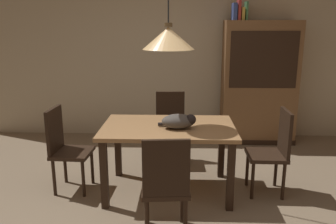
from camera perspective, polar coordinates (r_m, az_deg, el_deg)
name	(u,v)px	position (r m, az deg, el deg)	size (l,w,h in m)	color
ground	(164,218)	(3.45, -0.58, -17.09)	(10.00, 10.00, 0.00)	#847056
back_wall	(172,46)	(5.61, 0.60, 10.74)	(6.40, 0.10, 2.90)	beige
dining_table	(168,135)	(3.70, 0.06, -3.78)	(1.40, 0.90, 0.75)	#A87A4C
chair_right_side	(274,148)	(3.88, 17.04, -5.73)	(0.41, 0.41, 0.93)	black
chair_near_front	(166,183)	(2.94, -0.39, -11.67)	(0.43, 0.43, 0.93)	black
chair_far_back	(170,124)	(4.58, 0.38, -2.01)	(0.42, 0.42, 0.93)	black
chair_left_side	(65,146)	(3.95, -16.59, -5.33)	(0.42, 0.42, 0.93)	black
cat_sleeping	(179,121)	(3.57, 1.86, -1.52)	(0.39, 0.25, 0.16)	#4C4742
pendant_lamp	(168,38)	(3.52, 0.06, 12.09)	(0.52, 0.52, 1.30)	#E5B775
hutch_bookcase	(259,85)	(5.48, 14.69, 4.28)	(1.12, 0.45, 1.85)	brown
book_blue_wide	(234,12)	(5.33, 10.84, 15.91)	(0.06, 0.24, 0.24)	#384C93
book_red_tall	(239,10)	(5.34, 11.55, 16.08)	(0.04, 0.22, 0.28)	#B73833
book_yellow_short	(242,14)	(5.34, 12.15, 15.51)	(0.04, 0.20, 0.18)	gold
book_green_slim	(246,11)	(5.35, 12.73, 15.91)	(0.03, 0.20, 0.26)	#427A4C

